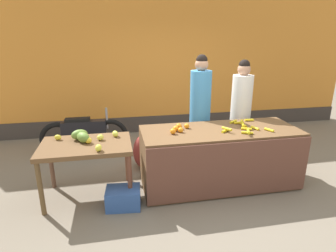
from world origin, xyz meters
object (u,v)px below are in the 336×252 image
(parked_motorcycle, at_px, (84,134))
(produce_sack, at_px, (144,151))
(vendor_woman_white_shirt, at_px, (240,113))
(vendor_woman_blue_shirt, at_px, (200,112))
(produce_crate, at_px, (123,198))

(parked_motorcycle, distance_m, produce_sack, 1.30)
(produce_sack, bearing_deg, vendor_woman_white_shirt, -1.74)
(produce_sack, bearing_deg, vendor_woman_blue_shirt, -2.81)
(produce_sack, bearing_deg, produce_crate, -110.01)
(produce_crate, relative_size, produce_sack, 0.75)
(vendor_woman_blue_shirt, height_order, produce_crate, vendor_woman_blue_shirt)
(vendor_woman_blue_shirt, xyz_separation_m, produce_crate, (-1.34, -1.04, -0.81))
(vendor_woman_white_shirt, bearing_deg, vendor_woman_blue_shirt, 179.67)
(vendor_woman_blue_shirt, distance_m, produce_sack, 1.14)
(vendor_woman_white_shirt, bearing_deg, parked_motorcycle, 162.30)
(vendor_woman_blue_shirt, distance_m, parked_motorcycle, 2.20)
(produce_crate, bearing_deg, parked_motorcycle, 108.19)
(vendor_woman_white_shirt, distance_m, parked_motorcycle, 2.85)
(vendor_woman_blue_shirt, distance_m, vendor_woman_white_shirt, 0.72)
(parked_motorcycle, bearing_deg, vendor_woman_white_shirt, -17.70)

